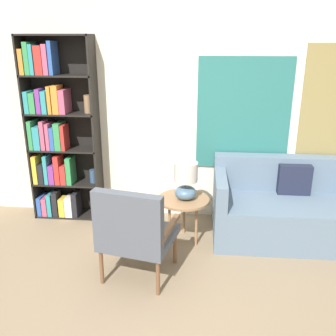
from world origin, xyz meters
name	(u,v)px	position (x,y,z in m)	size (l,w,h in m)	color
ground_plane	(148,326)	(0.00, 0.00, 0.00)	(14.00, 14.00, 0.00)	#847056
wall_back	(177,108)	(0.07, 2.03, 1.35)	(6.40, 0.08, 2.70)	silver
bookshelf	(56,135)	(-1.35, 1.84, 1.04)	(0.82, 0.30, 2.17)	black
armchair	(134,230)	(-0.20, 0.58, 0.52)	(0.73, 0.72, 0.92)	brown
couch	(294,209)	(1.42, 1.57, 0.32)	(1.78, 0.87, 0.85)	slate
side_table	(183,203)	(0.20, 1.34, 0.46)	(0.56, 0.56, 0.51)	#99704C
table_lamp	(186,180)	(0.22, 1.33, 0.72)	(0.25, 0.25, 0.41)	slate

